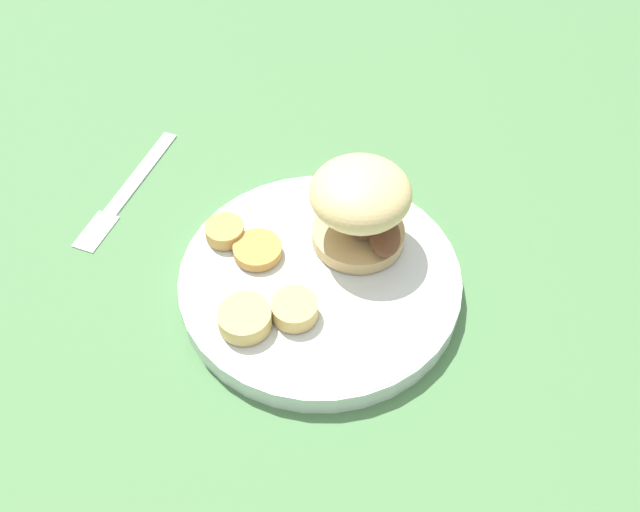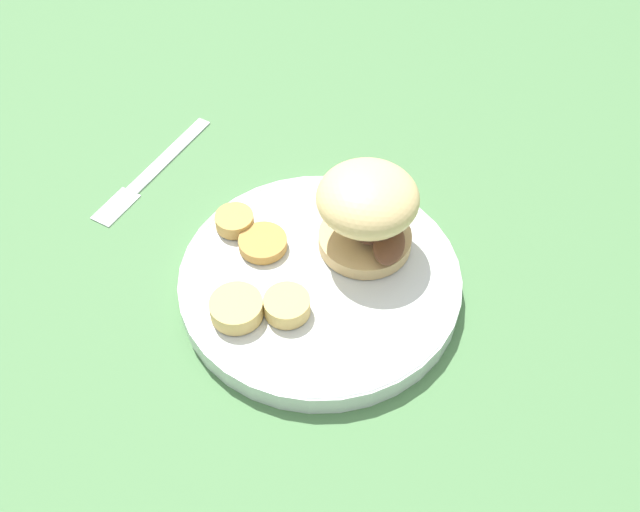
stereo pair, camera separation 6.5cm
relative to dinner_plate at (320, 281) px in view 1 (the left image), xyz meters
The scene contains 8 objects.
ground_plane 0.01m from the dinner_plate, ahead, with size 4.00×4.00×0.00m, color #4C7A47.
dinner_plate is the anchor object (origin of this frame).
sandwich 0.08m from the dinner_plate, 31.89° to the left, with size 0.09×0.10×0.08m.
potato_round_0 0.05m from the dinner_plate, 131.97° to the right, with size 0.04×0.04×0.02m, color #DBB766.
potato_round_1 0.06m from the dinner_plate, 141.00° to the left, with size 0.05×0.05×0.01m, color #BC8942.
potato_round_2 0.09m from the dinner_plate, 155.59° to the right, with size 0.05×0.05×0.02m, color #DBB766.
potato_round_3 0.10m from the dinner_plate, 136.79° to the left, with size 0.04×0.04×0.01m, color tan.
fork 0.24m from the dinner_plate, 130.91° to the left, with size 0.12×0.15×0.00m.
Camera 1 is at (-0.12, -0.40, 0.55)m, focal length 42.00 mm.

